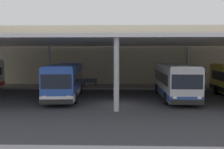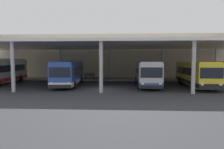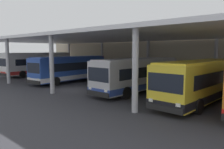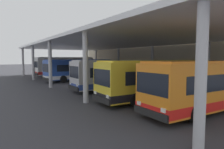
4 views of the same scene
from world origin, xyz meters
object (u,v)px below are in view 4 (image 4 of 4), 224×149
object	(u,v)px
bus_far_bay	(158,79)
bus_departing	(213,85)
bus_second_bay	(80,70)
bus_middle_bay	(120,74)
bus_nearest_bay	(65,66)
banner_sign	(115,66)
bench_waiting	(130,74)

from	to	relation	value
bus_far_bay	bus_departing	xyz separation A→B (m)	(4.25, 0.42, 0.00)
bus_second_bay	bus_middle_bay	xyz separation A→B (m)	(10.25, 0.11, 0.00)
bus_nearest_bay	bus_far_bay	size ratio (longest dim) A/B	1.08
banner_sign	bus_second_bay	bearing A→B (deg)	-76.72
bus_nearest_bay	bus_second_bay	bearing A→B (deg)	-7.29
bus_nearest_bay	banner_sign	size ratio (longest dim) A/B	3.58
bus_departing	bus_nearest_bay	bearing A→B (deg)	177.76
bus_nearest_bay	bus_middle_bay	xyz separation A→B (m)	(20.13, -1.15, -0.19)
bus_nearest_bay	bus_departing	distance (m)	30.41
bus_far_bay	bus_departing	size ratio (longest dim) A/B	1.00
bus_middle_bay	bus_far_bay	size ratio (longest dim) A/B	1.00
bus_middle_bay	bench_waiting	world-z (taller)	bus_middle_bay
bus_middle_bay	bus_nearest_bay	bearing A→B (deg)	176.72
bus_second_bay	bus_middle_bay	world-z (taller)	same
bus_nearest_bay	bus_far_bay	distance (m)	26.19
bus_nearest_bay	bus_second_bay	size ratio (longest dim) A/B	1.07
bus_nearest_bay	bench_waiting	xyz separation A→B (m)	(11.23, 7.25, -1.18)
bench_waiting	banner_sign	size ratio (longest dim) A/B	0.56
bus_far_bay	bus_departing	distance (m)	4.27
bus_middle_bay	bus_departing	distance (m)	10.27
bus_middle_bay	bus_departing	xyz separation A→B (m)	(10.27, -0.04, 0.00)
bus_second_bay	bus_far_bay	xyz separation A→B (m)	(16.27, -0.34, 0.00)
bus_nearest_bay	bus_far_bay	xyz separation A→B (m)	(26.14, -1.61, -0.19)
bus_nearest_bay	bus_second_bay	distance (m)	9.96
bench_waiting	bus_nearest_bay	bearing A→B (deg)	-147.15
bus_nearest_bay	banner_sign	bearing A→B (deg)	38.28
bus_far_bay	bench_waiting	xyz separation A→B (m)	(-14.91, 8.86, -0.99)
bus_departing	bench_waiting	bearing A→B (deg)	156.22
bus_middle_bay	banner_sign	world-z (taller)	banner_sign
banner_sign	bus_departing	bearing A→B (deg)	-18.73
bus_departing	bench_waiting	xyz separation A→B (m)	(-19.16, 8.44, -0.99)
bus_second_bay	bus_departing	distance (m)	20.51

